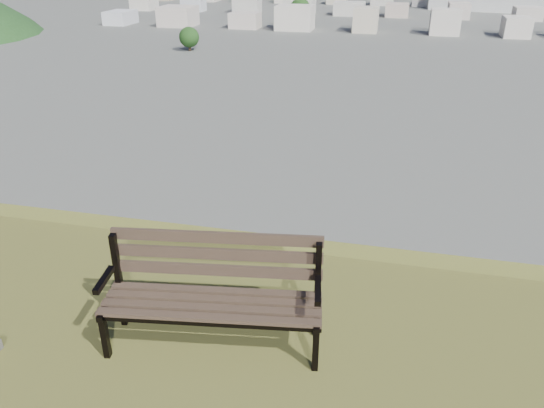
# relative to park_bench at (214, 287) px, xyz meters

# --- Properties ---
(park_bench) EXTENTS (1.72, 0.77, 0.87)m
(park_bench) POSITION_rel_park_bench_xyz_m (0.00, 0.00, 0.00)
(park_bench) COLOR #3D2D23
(park_bench) RESTS_ON hilltop_mesa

